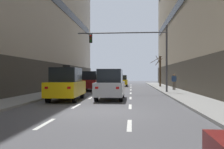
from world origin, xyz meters
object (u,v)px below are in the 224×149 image
at_px(car_driving_1, 91,81).
at_px(street_tree_0, 160,70).
at_px(car_driving_3, 110,84).
at_px(taxi_driving_4, 121,81).
at_px(taxi_driving_0, 67,84).
at_px(traffic_signal_0, 139,47).
at_px(car_driving_2, 101,81).
at_px(pedestrian_0, 174,80).

relative_size(car_driving_1, street_tree_0, 1.02).
xyz_separation_m(car_driving_3, taxi_driving_4, (-0.06, 20.40, -0.23)).
relative_size(taxi_driving_0, taxi_driving_4, 1.03).
xyz_separation_m(car_driving_1, taxi_driving_4, (2.98, 10.74, -0.22)).
bearing_deg(taxi_driving_4, car_driving_3, -89.84).
relative_size(car_driving_1, traffic_signal_0, 0.52).
bearing_deg(street_tree_0, taxi_driving_4, 151.45).
bearing_deg(street_tree_0, car_driving_1, -137.82).
relative_size(taxi_driving_4, street_tree_0, 1.05).
bearing_deg(car_driving_2, traffic_signal_0, -68.94).
bearing_deg(taxi_driving_4, street_tree_0, -28.55).
distance_m(taxi_driving_0, traffic_signal_0, 9.37).
relative_size(car_driving_3, taxi_driving_4, 0.97).
xyz_separation_m(car_driving_1, car_driving_3, (3.04, -9.66, 0.00)).
bearing_deg(car_driving_3, taxi_driving_4, 90.16).
relative_size(taxi_driving_4, pedestrian_0, 2.65).
height_order(car_driving_3, street_tree_0, street_tree_0).
bearing_deg(car_driving_2, pedestrian_0, -48.30).
height_order(car_driving_1, taxi_driving_4, car_driving_1).
bearing_deg(traffic_signal_0, car_driving_1, 147.35).
relative_size(taxi_driving_0, traffic_signal_0, 0.54).
xyz_separation_m(car_driving_2, pedestrian_0, (9.33, -10.47, 0.34)).
height_order(car_driving_2, street_tree_0, street_tree_0).
distance_m(taxi_driving_0, pedestrian_0, 13.99).
height_order(taxi_driving_0, street_tree_0, street_tree_0).
height_order(traffic_signal_0, pedestrian_0, traffic_signal_0).
xyz_separation_m(taxi_driving_0, taxi_driving_4, (2.92, 21.16, -0.27)).
bearing_deg(car_driving_3, pedestrian_0, 58.03).
bearing_deg(pedestrian_0, car_driving_2, 131.70).
distance_m(car_driving_2, pedestrian_0, 14.02).
xyz_separation_m(car_driving_1, pedestrian_0, (9.18, 0.18, 0.08)).
height_order(car_driving_2, pedestrian_0, pedestrian_0).
bearing_deg(taxi_driving_0, car_driving_2, 90.55).
distance_m(car_driving_1, car_driving_2, 10.65).
distance_m(car_driving_3, taxi_driving_4, 20.40).
xyz_separation_m(car_driving_1, street_tree_0, (8.52, 7.72, 1.36)).
bearing_deg(street_tree_0, pedestrian_0, -84.99).
bearing_deg(car_driving_3, traffic_signal_0, 70.59).
bearing_deg(car_driving_1, pedestrian_0, 1.14).
height_order(taxi_driving_0, traffic_signal_0, traffic_signal_0).
xyz_separation_m(taxi_driving_0, car_driving_1, (-0.06, 10.42, -0.05)).
distance_m(car_driving_3, traffic_signal_0, 7.48).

